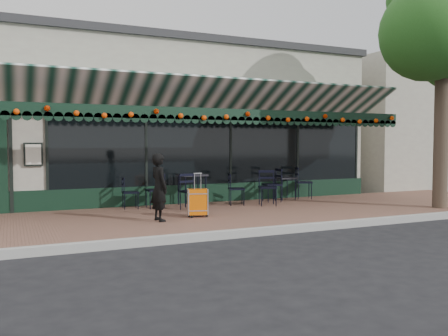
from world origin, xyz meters
name	(u,v)px	position (x,y,z in m)	size (l,w,h in m)	color
ground	(252,235)	(0.00, 0.00, 0.00)	(80.00, 80.00, 0.00)	black
sidewalk	(212,217)	(0.00, 2.00, 0.07)	(18.00, 4.00, 0.15)	brown
curb	(254,232)	(0.00, -0.08, 0.07)	(18.00, 0.16, 0.15)	#9E9E99
restaurant_building	(145,128)	(0.00, 7.84, 2.27)	(12.00, 9.60, 4.50)	#9D9588
neighbor_building_right	(423,129)	(13.00, 8.00, 2.40)	(12.00, 8.00, 4.80)	#B4B39E
woman	(159,187)	(-1.40, 1.47, 0.85)	(0.51, 0.34, 1.40)	black
suitcase	(198,202)	(-0.48, 1.64, 0.47)	(0.46, 0.34, 0.96)	#DF6007
cafe_table_a	(285,180)	(2.93, 3.58, 0.72)	(0.52, 0.52, 0.64)	black
cafe_table_b	(192,177)	(0.08, 3.50, 0.88)	(0.66, 0.66, 0.81)	black
chair_a_left	(272,185)	(2.35, 3.31, 0.61)	(0.46, 0.46, 0.93)	black
chair_a_right	(304,183)	(3.60, 3.62, 0.62)	(0.47, 0.47, 0.93)	black
chair_a_front	(268,188)	(1.87, 2.70, 0.61)	(0.46, 0.46, 0.92)	black
chair_b_left	(155,190)	(-0.93, 3.43, 0.59)	(0.44, 0.44, 0.87)	black
chair_b_right	(236,189)	(1.16, 3.09, 0.57)	(0.42, 0.42, 0.83)	black
chair_b_front	(191,192)	(-0.27, 2.67, 0.60)	(0.45, 0.45, 0.89)	black
chair_solo	(130,193)	(-1.52, 3.55, 0.55)	(0.40, 0.40, 0.79)	black
street_tree	(448,32)	(5.82, 0.64, 4.53)	(3.25, 2.81, 5.98)	#382B21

